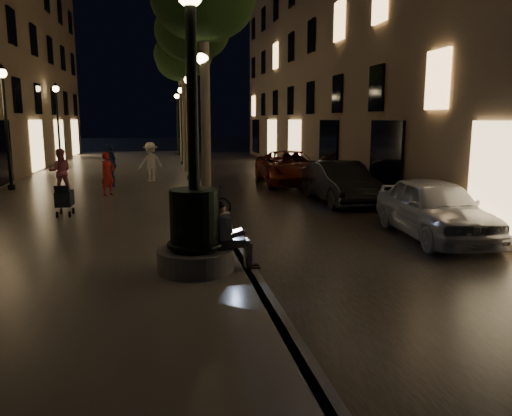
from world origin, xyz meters
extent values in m
plane|color=black|center=(0.00, 15.00, 0.00)|extent=(120.00, 120.00, 0.00)
cube|color=black|center=(3.00, 15.00, 0.01)|extent=(6.00, 45.00, 0.02)
cube|color=#68635C|center=(-4.00, 15.00, 0.10)|extent=(8.00, 45.00, 0.20)
cube|color=#59595B|center=(0.00, 15.00, 0.10)|extent=(0.25, 45.00, 0.20)
cube|color=#836A52|center=(10.00, 18.00, 7.50)|extent=(8.00, 36.00, 15.00)
cylinder|color=#59595B|center=(-1.00, 2.00, 0.40)|extent=(1.40, 1.40, 0.40)
cylinder|color=black|center=(-1.00, 2.00, 1.15)|extent=(0.90, 0.90, 1.10)
torus|color=black|center=(-1.00, 2.00, 0.70)|extent=(1.04, 1.04, 0.10)
torus|color=black|center=(-1.00, 2.00, 1.55)|extent=(0.89, 0.89, 0.09)
cylinder|color=black|center=(-1.00, 2.00, 3.30)|extent=(0.20, 0.20, 3.20)
cube|color=gray|center=(-0.45, 2.00, 0.68)|extent=(0.33, 0.22, 0.17)
cube|color=silver|center=(-0.51, 2.00, 1.00)|extent=(0.41, 0.24, 0.52)
sphere|color=tan|center=(-0.53, 2.00, 1.34)|extent=(0.19, 0.19, 0.19)
sphere|color=black|center=(-0.54, 2.00, 1.37)|extent=(0.19, 0.19, 0.19)
cube|color=gray|center=(-0.23, 1.92, 0.68)|extent=(0.42, 0.12, 0.13)
cube|color=gray|center=(-0.23, 2.08, 0.68)|extent=(0.42, 0.12, 0.13)
cube|color=gray|center=(-0.03, 1.92, 0.44)|extent=(0.12, 0.11, 0.48)
cube|color=gray|center=(-0.03, 2.08, 0.44)|extent=(0.12, 0.11, 0.48)
cube|color=black|center=(0.07, 1.92, 0.21)|extent=(0.24, 0.09, 0.03)
cube|color=black|center=(0.07, 2.08, 0.21)|extent=(0.24, 0.09, 0.03)
cube|color=black|center=(-0.21, 2.00, 0.76)|extent=(0.22, 0.30, 0.02)
cube|color=black|center=(-0.36, 2.00, 0.86)|extent=(0.08, 0.30, 0.20)
cube|color=#B2D9FF|center=(-0.34, 2.00, 0.86)|extent=(0.06, 0.28, 0.17)
cylinder|color=#6B604C|center=(-0.25, 8.00, 2.70)|extent=(0.28, 0.28, 5.00)
cylinder|color=#6B604C|center=(-0.20, 14.00, 2.75)|extent=(0.28, 0.28, 5.10)
ellipsoid|color=black|center=(-0.20, 14.00, 6.40)|extent=(3.00, 3.00, 2.40)
cylinder|color=#6B604C|center=(-0.30, 20.00, 2.65)|extent=(0.28, 0.28, 4.90)
ellipsoid|color=black|center=(-0.30, 20.00, 6.20)|extent=(3.00, 3.00, 2.40)
cylinder|color=#6B604C|center=(-0.22, 26.00, 2.80)|extent=(0.28, 0.28, 5.20)
ellipsoid|color=black|center=(-0.22, 26.00, 6.50)|extent=(3.00, 3.00, 2.40)
cylinder|color=black|center=(-0.30, 8.00, 0.30)|extent=(0.28, 0.28, 0.20)
cylinder|color=black|center=(-0.30, 8.00, 2.40)|extent=(0.12, 0.12, 4.40)
sphere|color=#FFD88C|center=(-0.30, 8.00, 4.65)|extent=(0.36, 0.36, 0.36)
cone|color=black|center=(-0.30, 8.00, 4.90)|extent=(0.30, 0.30, 0.22)
cylinder|color=black|center=(-0.30, 16.00, 0.30)|extent=(0.28, 0.28, 0.20)
cylinder|color=black|center=(-0.30, 16.00, 2.40)|extent=(0.12, 0.12, 4.40)
sphere|color=#FFD88C|center=(-0.30, 16.00, 4.65)|extent=(0.36, 0.36, 0.36)
cone|color=black|center=(-0.30, 16.00, 4.90)|extent=(0.30, 0.30, 0.22)
cylinder|color=black|center=(-0.30, 24.00, 0.30)|extent=(0.28, 0.28, 0.20)
cylinder|color=black|center=(-0.30, 24.00, 2.40)|extent=(0.12, 0.12, 4.40)
sphere|color=#FFD88C|center=(-0.30, 24.00, 4.65)|extent=(0.36, 0.36, 0.36)
cone|color=black|center=(-0.30, 24.00, 4.90)|extent=(0.30, 0.30, 0.22)
cylinder|color=black|center=(-0.30, 32.00, 0.30)|extent=(0.28, 0.28, 0.20)
cylinder|color=black|center=(-0.30, 32.00, 2.40)|extent=(0.12, 0.12, 4.40)
sphere|color=#FFD88C|center=(-0.30, 32.00, 4.65)|extent=(0.36, 0.36, 0.36)
cone|color=black|center=(-0.30, 32.00, 4.90)|extent=(0.30, 0.30, 0.22)
cylinder|color=black|center=(-7.40, 14.00, 0.30)|extent=(0.28, 0.28, 0.20)
cylinder|color=black|center=(-7.40, 14.00, 2.40)|extent=(0.12, 0.12, 4.40)
sphere|color=#FFD88C|center=(-7.40, 14.00, 4.65)|extent=(0.36, 0.36, 0.36)
cone|color=black|center=(-7.40, 14.00, 4.90)|extent=(0.30, 0.30, 0.22)
cylinder|color=black|center=(-7.40, 24.00, 0.30)|extent=(0.28, 0.28, 0.20)
cylinder|color=black|center=(-7.40, 24.00, 2.40)|extent=(0.12, 0.12, 4.40)
sphere|color=#FFD88C|center=(-7.40, 24.00, 4.65)|extent=(0.36, 0.36, 0.36)
cone|color=black|center=(-7.40, 24.00, 4.90)|extent=(0.30, 0.30, 0.22)
cube|color=black|center=(-4.32, 7.91, 0.71)|extent=(0.43, 0.70, 0.42)
cube|color=black|center=(-4.32, 7.59, 0.99)|extent=(0.37, 0.16, 0.27)
cylinder|color=black|center=(-4.49, 7.64, 0.29)|extent=(0.04, 0.19, 0.19)
cylinder|color=black|center=(-4.15, 7.63, 0.29)|extent=(0.04, 0.19, 0.19)
cylinder|color=black|center=(-4.48, 8.19, 0.29)|extent=(0.04, 0.19, 0.19)
cylinder|color=black|center=(-4.15, 8.19, 0.29)|extent=(0.04, 0.19, 0.19)
cylinder|color=black|center=(-4.31, 8.29, 1.08)|extent=(0.03, 0.42, 0.26)
imported|color=#A4A6AB|center=(5.10, 4.31, 0.75)|extent=(2.14, 4.55, 1.50)
imported|color=black|center=(4.60, 9.74, 0.74)|extent=(1.56, 4.47, 1.47)
imported|color=maroon|center=(4.16, 15.22, 0.75)|extent=(2.73, 5.52, 1.51)
imported|color=red|center=(-3.50, 11.75, 0.99)|extent=(0.66, 0.69, 1.59)
imported|color=pink|center=(-5.28, 12.59, 1.03)|extent=(0.92, 0.78, 1.67)
imported|color=white|center=(-2.05, 15.78, 1.07)|extent=(1.28, 1.03, 1.73)
imported|color=navy|center=(-3.65, 14.25, 1.08)|extent=(0.88, 1.11, 1.76)
imported|color=black|center=(-0.40, 7.27, 0.62)|extent=(1.70, 1.11, 0.84)
camera|label=1|loc=(-1.55, -6.87, 2.93)|focal=35.00mm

